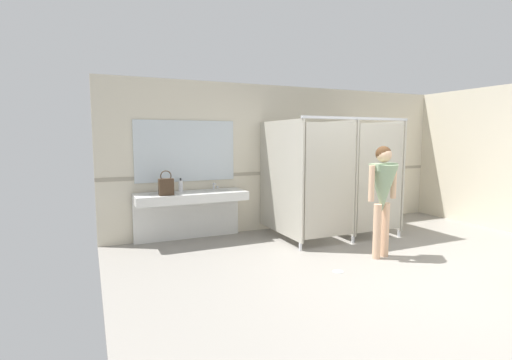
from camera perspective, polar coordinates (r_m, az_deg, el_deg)
The scene contains 11 objects.
ground_plane at distance 5.24m, azimuth 22.09°, elevation -13.50°, with size 7.09×6.24×0.10m, color gray.
wall_back at distance 7.23m, azimuth 5.88°, elevation 3.43°, with size 7.09×0.12×2.64m, color beige.
wall_back_tile_band at distance 7.20m, azimuth 6.11°, elevation 1.25°, with size 7.09×0.01×0.06m, color #9E937F.
vanity_counter at distance 6.24m, azimuth -9.98°, elevation -3.68°, with size 1.78×0.60×0.93m.
mirror_panel at distance 6.36m, azimuth -10.61°, elevation 4.35°, with size 1.68×0.02×1.01m, color silver.
bathroom_stalls at distance 6.52m, azimuth 12.14°, elevation 0.64°, with size 2.02×1.49×2.02m.
person_standing at distance 5.53m, azimuth 18.70°, elevation -1.20°, with size 0.55×0.46×1.58m.
handbag at distance 5.87m, azimuth -13.50°, elevation -0.93°, with size 0.22×0.11×0.38m.
soap_dispenser at distance 6.26m, azimuth -11.37°, elevation -0.85°, with size 0.07×0.07×0.22m.
paper_cup at distance 6.00m, azimuth -13.31°, elevation -1.66°, with size 0.07×0.07×0.09m, color beige.
floor_drain_cover at distance 5.02m, azimuth 12.33°, elevation -13.40°, with size 0.14×0.14×0.01m, color #B7BABF.
Camera 1 is at (-3.61, -3.38, 1.69)m, focal length 26.31 mm.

